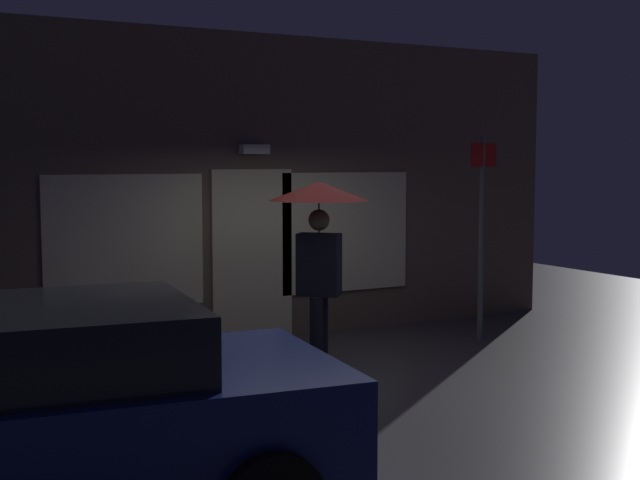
# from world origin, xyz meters

# --- Properties ---
(ground_plane) EXTENTS (18.00, 18.00, 0.00)m
(ground_plane) POSITION_xyz_m (0.00, 0.00, 0.00)
(ground_plane) COLOR #423F44
(building_facade) EXTENTS (9.49, 0.48, 3.91)m
(building_facade) POSITION_xyz_m (-0.00, 2.34, 1.93)
(building_facade) COLOR brown
(building_facade) RESTS_ON ground
(person_with_umbrella) EXTENTS (1.09, 1.09, 2.08)m
(person_with_umbrella) POSITION_xyz_m (-0.03, 0.36, 1.65)
(person_with_umbrella) COLOR black
(person_with_umbrella) RESTS_ON ground
(street_sign_post) EXTENTS (0.40, 0.07, 2.63)m
(street_sign_post) POSITION_xyz_m (2.63, 0.87, 1.48)
(street_sign_post) COLOR #595B60
(street_sign_post) RESTS_ON ground
(sidewalk_bollard) EXTENTS (0.25, 0.25, 0.70)m
(sidewalk_bollard) POSITION_xyz_m (-1.11, 1.68, 0.35)
(sidewalk_bollard) COLOR slate
(sidewalk_bollard) RESTS_ON ground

